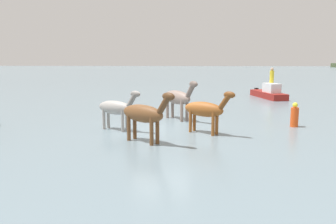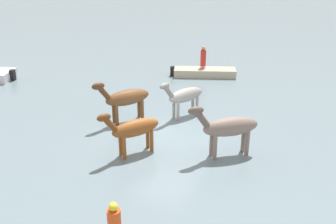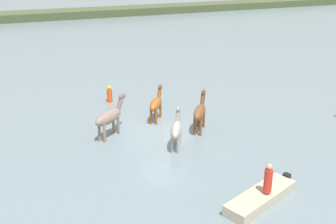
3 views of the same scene
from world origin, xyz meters
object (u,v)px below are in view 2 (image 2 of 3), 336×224
(boat_dinghy_port, at_px, (204,74))
(person_helmsman_aft, at_px, (203,57))
(horse_rear_stallion, at_px, (126,98))
(buoy_channel_marker, at_px, (114,223))
(horse_mid_herd, at_px, (184,96))
(horse_lead, at_px, (228,127))
(horse_dun_straggler, at_px, (134,129))

(boat_dinghy_port, bearing_deg, person_helmsman_aft, 111.24)
(boat_dinghy_port, distance_m, person_helmsman_aft, 0.97)
(horse_rear_stallion, height_order, person_helmsman_aft, horse_rear_stallion)
(horse_rear_stallion, bearing_deg, buoy_channel_marker, 63.24)
(person_helmsman_aft, bearing_deg, horse_rear_stallion, 82.01)
(horse_mid_herd, xyz_separation_m, horse_lead, (-2.66, 2.67, 0.15))
(horse_mid_herd, height_order, horse_dun_straggler, horse_dun_straggler)
(horse_rear_stallion, bearing_deg, person_helmsman_aft, -150.71)
(horse_lead, relative_size, buoy_channel_marker, 2.07)
(horse_lead, height_order, horse_rear_stallion, horse_lead)
(horse_mid_herd, height_order, horse_lead, horse_lead)
(horse_rear_stallion, height_order, buoy_channel_marker, horse_rear_stallion)
(horse_lead, relative_size, boat_dinghy_port, 0.63)
(horse_mid_herd, relative_size, horse_rear_stallion, 0.96)
(horse_dun_straggler, height_order, horse_rear_stallion, horse_rear_stallion)
(boat_dinghy_port, relative_size, buoy_channel_marker, 3.30)
(horse_dun_straggler, bearing_deg, boat_dinghy_port, -141.77)
(horse_rear_stallion, distance_m, person_helmsman_aft, 7.51)
(horse_mid_herd, xyz_separation_m, horse_rear_stallion, (2.12, 1.48, 0.10))
(horse_mid_herd, bearing_deg, horse_rear_stallion, -24.82)
(horse_lead, height_order, person_helmsman_aft, horse_lead)
(horse_rear_stallion, bearing_deg, horse_lead, 113.24)
(horse_lead, xyz_separation_m, person_helmsman_aft, (3.73, -8.63, -0.04))
(buoy_channel_marker, bearing_deg, person_helmsman_aft, -81.19)
(person_helmsman_aft, relative_size, buoy_channel_marker, 1.04)
(boat_dinghy_port, bearing_deg, buoy_channel_marker, -101.32)
(horse_mid_herd, bearing_deg, boat_dinghy_port, -140.51)
(horse_dun_straggler, xyz_separation_m, horse_rear_stallion, (1.62, -2.39, 0.07))
(horse_mid_herd, distance_m, person_helmsman_aft, 6.06)
(buoy_channel_marker, bearing_deg, horse_mid_herd, -82.22)
(horse_rear_stallion, relative_size, person_helmsman_aft, 1.91)
(horse_dun_straggler, bearing_deg, horse_mid_herd, -151.76)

